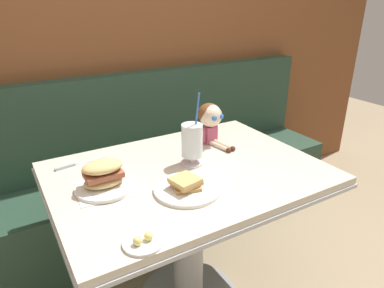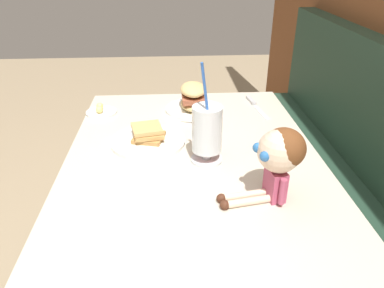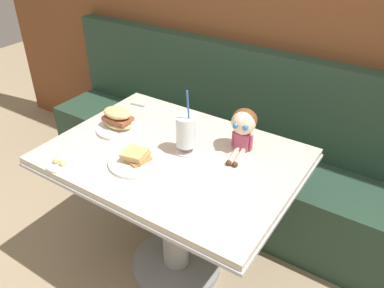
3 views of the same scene
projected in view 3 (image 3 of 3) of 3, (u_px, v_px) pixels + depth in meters
The scene contains 9 objects.
wood_panel_wall at pixel (265, 8), 2.14m from camera, with size 4.40×0.08×2.40m, color brown.
booth_bench at pixel (234, 162), 2.44m from camera, with size 2.60×0.48×1.00m.
diner_table at pixel (174, 188), 1.88m from camera, with size 1.11×0.81×0.74m.
toast_plate at pixel (137, 160), 1.70m from camera, with size 0.25×0.25×0.06m.
milkshake_glass at pixel (186, 133), 1.73m from camera, with size 0.10×0.10×0.32m.
sandwich_plate at pixel (118, 121), 1.93m from camera, with size 0.22×0.22×0.12m.
butter_saucer at pixel (60, 164), 1.69m from camera, with size 0.12×0.12×0.04m.
butter_knife at pixel (143, 106), 2.16m from camera, with size 0.24×0.05×0.01m.
seated_doll at pixel (243, 125), 1.73m from camera, with size 0.13×0.23×0.20m.
Camera 3 is at (0.88, -1.01, 1.73)m, focal length 37.10 mm.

